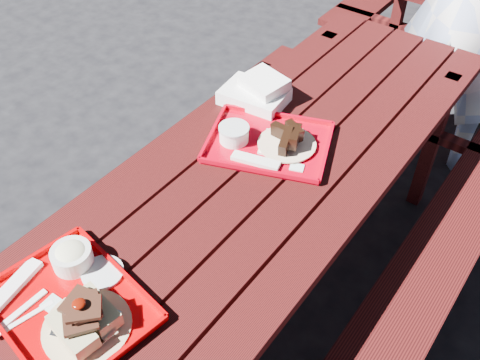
% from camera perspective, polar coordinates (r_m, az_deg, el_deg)
% --- Properties ---
extents(ground, '(60.00, 60.00, 0.00)m').
position_cam_1_polar(ground, '(2.40, 2.19, -12.28)').
color(ground, black).
rests_on(ground, ground).
extents(picnic_table_near, '(1.41, 2.40, 0.75)m').
position_cam_1_polar(picnic_table_near, '(1.97, 2.62, -3.07)').
color(picnic_table_near, '#3E0C0B').
rests_on(picnic_table_near, ground).
extents(near_tray, '(0.48, 0.40, 0.14)m').
position_cam_1_polar(near_tray, '(1.52, -17.25, -11.86)').
color(near_tray, '#B70003').
rests_on(near_tray, picnic_table_near).
extents(far_tray, '(0.52, 0.46, 0.07)m').
position_cam_1_polar(far_tray, '(1.92, 2.82, 4.13)').
color(far_tray, '#B00013').
rests_on(far_tray, picnic_table_near).
extents(white_cloth, '(0.27, 0.22, 0.10)m').
position_cam_1_polar(white_cloth, '(2.12, 1.83, 9.32)').
color(white_cloth, white).
rests_on(white_cloth, picnic_table_near).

